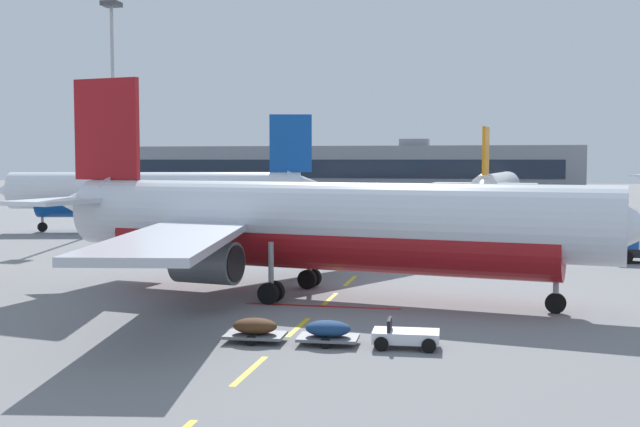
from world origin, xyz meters
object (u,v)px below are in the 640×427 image
airliner_far_center (497,189)px  baggage_train (329,332)px  airliner_mid_left (162,194)px  airliner_foreground (315,224)px  apron_light_mast_near (113,88)px

airliner_far_center → baggage_train: (-7.52, -74.78, -3.09)m
airliner_mid_left → airliner_foreground: bearing=-55.8°
airliner_mid_left → airliner_far_center: airliner_mid_left is taller
airliner_mid_left → airliner_far_center: size_ratio=1.07×
airliner_mid_left → baggage_train: bearing=-59.8°
airliner_foreground → airliner_mid_left: (-23.69, 34.89, -0.05)m
airliner_foreground → airliner_mid_left: size_ratio=1.02×
baggage_train → apron_light_mast_near: bearing=124.5°
airliner_mid_left → baggage_train: size_ratio=3.94×
airliner_mid_left → airliner_far_center: bearing=40.5°
baggage_train → apron_light_mast_near: 60.60m
airliner_mid_left → apron_light_mast_near: size_ratio=1.41×
baggage_train → apron_light_mast_near: size_ratio=0.36×
airliner_foreground → baggage_train: airliner_foreground is taller
airliner_far_center → apron_light_mast_near: (-40.81, -26.29, 11.50)m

